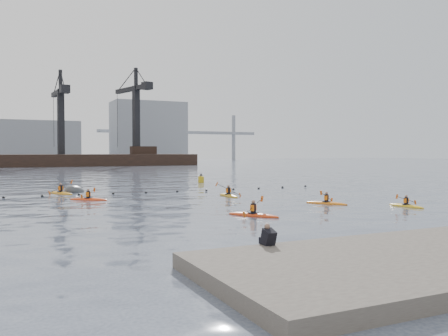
{
  "coord_description": "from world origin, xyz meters",
  "views": [
    {
      "loc": [
        -14.06,
        -20.31,
        3.84
      ],
      "look_at": [
        -1.37,
        6.74,
        2.8
      ],
      "focal_mm": 38.0,
      "sensor_mm": 36.0,
      "label": 1
    }
  ],
  "objects_px": {
    "kayaker_1": "(406,205)",
    "kayaker_3": "(228,195)",
    "kayaker_2": "(88,199)",
    "nav_buoy": "(201,179)",
    "kayaker_0": "(253,214)",
    "mooring_buoy": "(75,192)",
    "kayaker_4": "(326,203)",
    "kayaker_5": "(61,193)"
  },
  "relations": [
    {
      "from": "kayaker_1",
      "to": "kayaker_3",
      "type": "relative_size",
      "value": 0.86
    },
    {
      "from": "kayaker_2",
      "to": "nav_buoy",
      "type": "height_order",
      "value": "nav_buoy"
    },
    {
      "from": "kayaker_0",
      "to": "mooring_buoy",
      "type": "bearing_deg",
      "value": 75.98
    },
    {
      "from": "nav_buoy",
      "to": "kayaker_2",
      "type": "bearing_deg",
      "value": -135.39
    },
    {
      "from": "kayaker_3",
      "to": "mooring_buoy",
      "type": "xyz_separation_m",
      "value": [
        -11.35,
        10.0,
        -0.11
      ]
    },
    {
      "from": "kayaker_4",
      "to": "nav_buoy",
      "type": "height_order",
      "value": "nav_buoy"
    },
    {
      "from": "kayaker_2",
      "to": "mooring_buoy",
      "type": "bearing_deg",
      "value": 36.9
    },
    {
      "from": "mooring_buoy",
      "to": "nav_buoy",
      "type": "bearing_deg",
      "value": 25.93
    },
    {
      "from": "kayaker_1",
      "to": "kayaker_2",
      "type": "height_order",
      "value": "kayaker_2"
    },
    {
      "from": "kayaker_5",
      "to": "mooring_buoy",
      "type": "distance_m",
      "value": 2.0
    },
    {
      "from": "kayaker_1",
      "to": "kayaker_4",
      "type": "relative_size",
      "value": 0.96
    },
    {
      "from": "kayaker_0",
      "to": "kayaker_1",
      "type": "bearing_deg",
      "value": -33.96
    },
    {
      "from": "kayaker_0",
      "to": "kayaker_4",
      "type": "height_order",
      "value": "kayaker_0"
    },
    {
      "from": "kayaker_3",
      "to": "kayaker_1",
      "type": "bearing_deg",
      "value": -56.12
    },
    {
      "from": "kayaker_4",
      "to": "kayaker_1",
      "type": "bearing_deg",
      "value": 106.18
    },
    {
      "from": "kayaker_4",
      "to": "kayaker_5",
      "type": "distance_m",
      "value": 23.79
    },
    {
      "from": "kayaker_2",
      "to": "kayaker_3",
      "type": "bearing_deg",
      "value": -62.04
    },
    {
      "from": "kayaker_3",
      "to": "mooring_buoy",
      "type": "bearing_deg",
      "value": 139.41
    },
    {
      "from": "kayaker_1",
      "to": "kayaker_5",
      "type": "xyz_separation_m",
      "value": [
        -20.65,
        20.7,
        0.02
      ]
    },
    {
      "from": "mooring_buoy",
      "to": "kayaker_1",
      "type": "bearing_deg",
      "value": -48.98
    },
    {
      "from": "nav_buoy",
      "to": "kayaker_0",
      "type": "bearing_deg",
      "value": -106.62
    },
    {
      "from": "kayaker_1",
      "to": "kayaker_5",
      "type": "height_order",
      "value": "kayaker_5"
    },
    {
      "from": "kayaker_4",
      "to": "kayaker_5",
      "type": "xyz_separation_m",
      "value": [
        -16.66,
        16.98,
        0.01
      ]
    },
    {
      "from": "kayaker_2",
      "to": "kayaker_5",
      "type": "bearing_deg",
      "value": 48.65
    },
    {
      "from": "kayaker_0",
      "to": "kayaker_3",
      "type": "xyz_separation_m",
      "value": [
        4.05,
        11.82,
        0.0
      ]
    },
    {
      "from": "kayaker_0",
      "to": "kayaker_3",
      "type": "distance_m",
      "value": 12.5
    },
    {
      "from": "kayaker_0",
      "to": "mooring_buoy",
      "type": "distance_m",
      "value": 23.02
    },
    {
      "from": "kayaker_0",
      "to": "kayaker_2",
      "type": "distance_m",
      "value": 15.54
    },
    {
      "from": "kayaker_2",
      "to": "kayaker_3",
      "type": "distance_m",
      "value": 11.55
    },
    {
      "from": "kayaker_2",
      "to": "kayaker_4",
      "type": "xyz_separation_m",
      "value": [
        15.31,
        -10.27,
        -0.0
      ]
    },
    {
      "from": "kayaker_0",
      "to": "mooring_buoy",
      "type": "relative_size",
      "value": 1.29
    },
    {
      "from": "kayaker_1",
      "to": "kayaker_3",
      "type": "height_order",
      "value": "kayaker_3"
    },
    {
      "from": "kayaker_3",
      "to": "kayaker_2",
      "type": "bearing_deg",
      "value": 171.5
    },
    {
      "from": "kayaker_1",
      "to": "kayaker_4",
      "type": "bearing_deg",
      "value": 133.0
    },
    {
      "from": "kayaker_4",
      "to": "mooring_buoy",
      "type": "xyz_separation_m",
      "value": [
        -15.26,
        18.41,
        -0.1
      ]
    },
    {
      "from": "kayaker_4",
      "to": "kayaker_3",
      "type": "bearing_deg",
      "value": -95.92
    },
    {
      "from": "kayaker_1",
      "to": "kayaker_4",
      "type": "distance_m",
      "value": 5.45
    },
    {
      "from": "kayaker_4",
      "to": "mooring_buoy",
      "type": "height_order",
      "value": "kayaker_4"
    },
    {
      "from": "kayaker_3",
      "to": "nav_buoy",
      "type": "xyz_separation_m",
      "value": [
        4.82,
        17.86,
        0.3
      ]
    },
    {
      "from": "kayaker_5",
      "to": "kayaker_3",
      "type": "bearing_deg",
      "value": -59.3
    },
    {
      "from": "kayaker_2",
      "to": "kayaker_5",
      "type": "distance_m",
      "value": 6.84
    },
    {
      "from": "kayaker_1",
      "to": "kayaker_3",
      "type": "distance_m",
      "value": 14.47
    }
  ]
}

